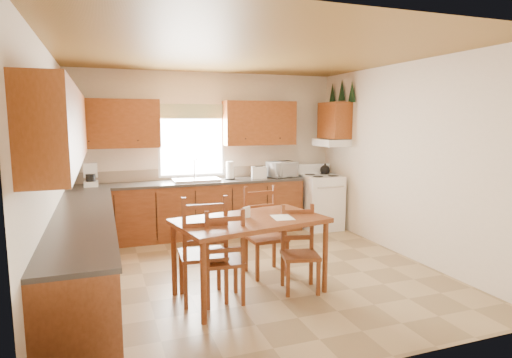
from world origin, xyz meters
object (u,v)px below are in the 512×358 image
object	(u,v)px
microwave	(282,169)
chair_near_right	(222,255)
dining_table	(250,256)
chair_far_left	(266,232)
stove	(321,202)
chair_near_left	(203,247)
chair_far_right	(300,250)

from	to	relation	value
microwave	chair_near_right	xyz separation A→B (m)	(-1.81, -2.61, -0.55)
chair_near_right	dining_table	bearing A→B (deg)	-161.90
dining_table	chair_far_left	world-z (taller)	chair_far_left
stove	chair_near_left	size ratio (longest dim) A/B	0.81
dining_table	chair_far_right	xyz separation A→B (m)	(0.55, -0.11, 0.05)
stove	chair_far_left	world-z (taller)	chair_far_left
chair_near_right	chair_far_left	distance (m)	0.94
microwave	dining_table	world-z (taller)	microwave
chair_near_left	chair_far_right	size ratio (longest dim) A/B	1.21
stove	microwave	bearing A→B (deg)	163.79
dining_table	chair_far_left	bearing A→B (deg)	41.87
microwave	chair_near_right	size ratio (longest dim) A/B	0.44
chair_far_right	microwave	bearing A→B (deg)	83.77
stove	chair_near_left	xyz separation A→B (m)	(-2.65, -2.26, 0.11)
stove	chair_far_right	xyz separation A→B (m)	(-1.57, -2.41, 0.01)
chair_far_right	chair_far_left	bearing A→B (deg)	118.15
chair_near_right	chair_far_left	xyz separation A→B (m)	(0.73, 0.59, 0.03)
microwave	chair_far_right	xyz separation A→B (m)	(-0.91, -2.63, -0.58)
microwave	chair_near_left	world-z (taller)	microwave
stove	chair_far_right	bearing A→B (deg)	-120.17
chair_far_left	chair_near_left	bearing A→B (deg)	-155.36
stove	chair_far_right	distance (m)	2.87
microwave	stove	bearing A→B (deg)	-32.06
stove	dining_table	world-z (taller)	stove
chair_near_left	dining_table	bearing A→B (deg)	179.88
chair_near_right	stove	bearing A→B (deg)	-131.66
microwave	chair_near_left	distance (m)	3.22
chair_near_right	chair_far_right	world-z (taller)	chair_near_right
stove	chair_near_left	distance (m)	3.48
dining_table	chair_far_right	bearing A→B (deg)	-22.33
microwave	dining_table	bearing A→B (deg)	-133.09
chair_far_left	chair_far_right	bearing A→B (deg)	-77.61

